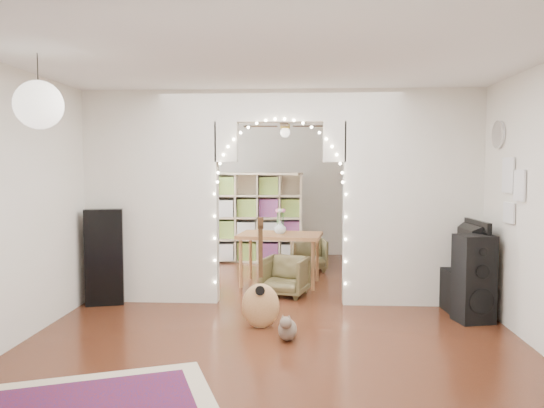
# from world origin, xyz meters

# --- Properties ---
(floor) EXTENTS (7.50, 7.50, 0.00)m
(floor) POSITION_xyz_m (0.00, 0.00, 0.00)
(floor) COLOR black
(floor) RESTS_ON ground
(ceiling) EXTENTS (5.00, 7.50, 0.02)m
(ceiling) POSITION_xyz_m (0.00, 0.00, 2.70)
(ceiling) COLOR white
(ceiling) RESTS_ON wall_back
(wall_back) EXTENTS (5.00, 0.02, 2.70)m
(wall_back) POSITION_xyz_m (0.00, 3.75, 1.35)
(wall_back) COLOR silver
(wall_back) RESTS_ON floor
(wall_front) EXTENTS (5.00, 0.02, 2.70)m
(wall_front) POSITION_xyz_m (0.00, -3.75, 1.35)
(wall_front) COLOR silver
(wall_front) RESTS_ON floor
(wall_left) EXTENTS (0.02, 7.50, 2.70)m
(wall_left) POSITION_xyz_m (-2.50, 0.00, 1.35)
(wall_left) COLOR silver
(wall_left) RESTS_ON floor
(wall_right) EXTENTS (0.02, 7.50, 2.70)m
(wall_right) POSITION_xyz_m (2.50, 0.00, 1.35)
(wall_right) COLOR silver
(wall_right) RESTS_ON floor
(divider_wall) EXTENTS (5.00, 0.20, 2.70)m
(divider_wall) POSITION_xyz_m (0.00, 0.00, 1.42)
(divider_wall) COLOR silver
(divider_wall) RESTS_ON floor
(fairy_lights) EXTENTS (1.64, 0.04, 1.60)m
(fairy_lights) POSITION_xyz_m (0.00, -0.13, 1.55)
(fairy_lights) COLOR #FFEABF
(fairy_lights) RESTS_ON divider_wall
(window) EXTENTS (0.04, 1.20, 1.40)m
(window) POSITION_xyz_m (-2.47, 1.80, 1.50)
(window) COLOR white
(window) RESTS_ON wall_left
(wall_clock) EXTENTS (0.03, 0.31, 0.31)m
(wall_clock) POSITION_xyz_m (2.48, -0.60, 2.10)
(wall_clock) COLOR white
(wall_clock) RESTS_ON wall_right
(picture_frames) EXTENTS (0.02, 0.50, 0.70)m
(picture_frames) POSITION_xyz_m (2.48, -1.00, 1.50)
(picture_frames) COLOR white
(picture_frames) RESTS_ON wall_right
(paper_lantern) EXTENTS (0.40, 0.40, 0.40)m
(paper_lantern) POSITION_xyz_m (-1.90, -2.40, 2.25)
(paper_lantern) COLOR white
(paper_lantern) RESTS_ON ceiling
(ceiling_fan) EXTENTS (1.10, 1.10, 0.30)m
(ceiling_fan) POSITION_xyz_m (0.00, 2.00, 2.40)
(ceiling_fan) COLOR gold
(ceiling_fan) RESTS_ON ceiling
(guitar_case) EXTENTS (0.49, 0.27, 1.21)m
(guitar_case) POSITION_xyz_m (-2.20, -0.25, 0.61)
(guitar_case) COLOR black
(guitar_case) RESTS_ON floor
(acoustic_guitar) EXTENTS (0.43, 0.21, 1.02)m
(acoustic_guitar) POSITION_xyz_m (-0.17, -1.11, 0.44)
(acoustic_guitar) COLOR #B28047
(acoustic_guitar) RESTS_ON floor
(tabby_cat) EXTENTS (0.22, 0.45, 0.29)m
(tabby_cat) POSITION_xyz_m (0.13, -1.50, 0.12)
(tabby_cat) COLOR brown
(tabby_cat) RESTS_ON floor
(floor_speaker) EXTENTS (0.45, 0.41, 0.98)m
(floor_speaker) POSITION_xyz_m (2.20, -0.74, 0.49)
(floor_speaker) COLOR black
(floor_speaker) RESTS_ON floor
(media_console) EXTENTS (0.46, 1.02, 0.50)m
(media_console) POSITION_xyz_m (2.20, -0.25, 0.25)
(media_console) COLOR black
(media_console) RESTS_ON floor
(tv) EXTENTS (0.21, 1.08, 0.62)m
(tv) POSITION_xyz_m (2.20, -0.25, 0.81)
(tv) COLOR black
(tv) RESTS_ON media_console
(bookcase) EXTENTS (1.65, 0.75, 1.64)m
(bookcase) POSITION_xyz_m (-0.52, 2.89, 0.82)
(bookcase) COLOR beige
(bookcase) RESTS_ON floor
(dining_table) EXTENTS (1.29, 0.94, 0.76)m
(dining_table) POSITION_xyz_m (-0.04, 1.05, 0.68)
(dining_table) COLOR brown
(dining_table) RESTS_ON floor
(flower_vase) EXTENTS (0.20, 0.20, 0.19)m
(flower_vase) POSITION_xyz_m (-0.04, 1.05, 0.85)
(flower_vase) COLOR white
(flower_vase) RESTS_ON dining_table
(dining_chair_left) EXTENTS (0.70, 0.71, 0.53)m
(dining_chair_left) POSITION_xyz_m (0.05, 0.37, 0.26)
(dining_chair_left) COLOR brown
(dining_chair_left) RESTS_ON floor
(dining_chair_right) EXTENTS (0.64, 0.65, 0.54)m
(dining_chair_right) POSITION_xyz_m (0.40, 2.14, 0.27)
(dining_chair_right) COLOR brown
(dining_chair_right) RESTS_ON floor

